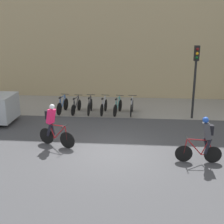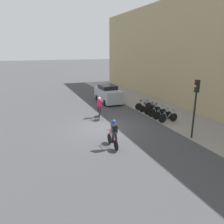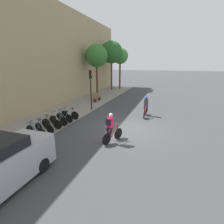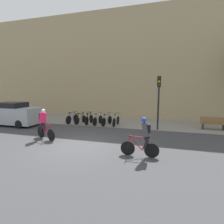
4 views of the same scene
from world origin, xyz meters
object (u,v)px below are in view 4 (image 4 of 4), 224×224
(parked_bike_1, at_px, (80,119))
(bench, at_px, (213,123))
(parked_bike_4, at_px, (107,120))
(parked_bike_0, at_px, (72,118))
(parked_bike_3, at_px, (98,120))
(traffic_light_pole, at_px, (159,93))
(parked_car, at_px, (13,114))
(cyclist_pink, at_px, (44,123))
(parked_bike_2, at_px, (89,119))
(cyclist_grey, at_px, (144,136))
(parked_bike_5, at_px, (116,121))

(parked_bike_1, distance_m, bench, 10.20)
(parked_bike_1, height_order, parked_bike_4, parked_bike_4)
(parked_bike_0, xyz_separation_m, parked_bike_3, (2.33, -0.00, -0.00))
(parked_bike_0, relative_size, parked_bike_4, 1.00)
(parked_bike_4, xyz_separation_m, traffic_light_pole, (4.00, -0.45, 2.23))
(parked_bike_0, distance_m, parked_car, 4.67)
(cyclist_pink, xyz_separation_m, parked_bike_2, (0.82, 4.67, -0.54))
(parked_bike_0, xyz_separation_m, traffic_light_pole, (7.10, -0.45, 2.22))
(cyclist_pink, distance_m, parked_bike_4, 5.27)
(cyclist_grey, height_order, parked_car, parked_car)
(cyclist_grey, xyz_separation_m, parked_bike_5, (-2.77, 5.79, -0.54))
(cyclist_pink, distance_m, parked_bike_3, 4.97)
(cyclist_grey, distance_m, parked_bike_3, 7.24)
(cyclist_pink, relative_size, parked_bike_4, 1.06)
(parked_car, bearing_deg, parked_bike_1, 22.53)
(parked_bike_3, relative_size, bench, 1.01)
(cyclist_grey, xyz_separation_m, parked_bike_3, (-4.32, 5.79, -0.54))
(parked_bike_4, bearing_deg, parked_bike_0, 179.99)
(parked_bike_0, relative_size, parked_car, 0.39)
(cyclist_grey, bearing_deg, parked_bike_2, 131.35)
(cyclist_grey, height_order, parked_bike_3, cyclist_grey)
(cyclist_pink, xyz_separation_m, cyclist_grey, (5.92, -1.12, 0.00))
(parked_bike_1, relative_size, parked_bike_3, 0.99)
(cyclist_pink, bearing_deg, parked_bike_0, 98.93)
(parked_bike_2, distance_m, bench, 9.43)
(parked_bike_0, relative_size, parked_bike_3, 1.01)
(cyclist_pink, height_order, bench, cyclist_pink)
(parked_bike_4, height_order, parked_car, parked_car)
(traffic_light_pole, bearing_deg, bench, 16.60)
(cyclist_pink, distance_m, bench, 11.56)
(parked_bike_2, relative_size, bench, 0.99)
(parked_bike_1, bearing_deg, parked_car, -157.47)
(parked_bike_4, bearing_deg, parked_bike_5, 0.05)
(parked_bike_1, xyz_separation_m, parked_car, (-4.94, -2.05, 0.51))
(parked_bike_3, relative_size, parked_car, 0.39)
(parked_bike_3, bearing_deg, parked_bike_0, 180.00)
(cyclist_pink, height_order, cyclist_grey, cyclist_pink)
(parked_bike_2, height_order, bench, parked_bike_2)
(parked_bike_0, relative_size, parked_bike_2, 1.02)
(parked_bike_1, relative_size, parked_bike_2, 1.01)
(parked_bike_2, distance_m, parked_bike_5, 2.33)
(cyclist_pink, relative_size, parked_car, 0.42)
(bench, bearing_deg, parked_bike_1, -176.05)
(bench, bearing_deg, parked_bike_2, -175.73)
(parked_bike_1, bearing_deg, parked_bike_4, 0.03)
(bench, bearing_deg, parked_bike_4, -174.89)
(cyclist_pink, xyz_separation_m, parked_bike_1, (0.04, 4.67, -0.56))
(parked_bike_3, distance_m, parked_bike_5, 1.55)
(parked_bike_3, bearing_deg, bench, 4.65)
(traffic_light_pole, bearing_deg, parked_bike_2, 175.39)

